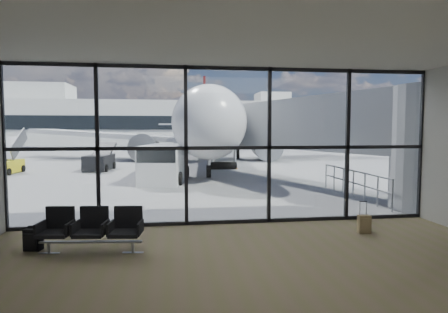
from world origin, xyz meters
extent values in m
plane|color=slate|center=(0.00, 40.00, 0.00)|extent=(220.00, 220.00, 0.00)
cube|color=brown|center=(0.00, -4.00, 0.01)|extent=(12.00, 8.00, 0.01)
cube|color=silver|center=(0.00, -4.00, 4.50)|extent=(12.00, 8.00, 0.02)
cube|color=beige|center=(0.00, -8.00, 2.25)|extent=(12.00, 0.02, 4.50)
cube|color=white|center=(0.00, 0.00, 2.25)|extent=(12.00, 0.04, 4.50)
cube|color=black|center=(0.00, 0.00, 0.06)|extent=(12.00, 0.12, 0.10)
cube|color=black|center=(0.00, 0.00, 2.20)|extent=(12.00, 0.12, 0.10)
cube|color=black|center=(0.00, 0.00, 4.44)|extent=(12.00, 0.12, 0.10)
cube|color=black|center=(-6.00, 0.00, 2.25)|extent=(0.10, 0.12, 4.50)
cube|color=black|center=(-3.60, 0.00, 2.25)|extent=(0.10, 0.12, 4.50)
cube|color=black|center=(-1.20, 0.00, 2.25)|extent=(0.10, 0.12, 4.50)
cube|color=black|center=(1.20, 0.00, 2.25)|extent=(0.10, 0.12, 4.50)
cube|color=black|center=(3.60, 0.00, 2.25)|extent=(0.10, 0.12, 4.50)
cube|color=black|center=(6.00, 0.00, 2.25)|extent=(0.10, 0.12, 4.50)
cylinder|color=#A7A8AC|center=(7.20, 1.00, 2.10)|extent=(2.80, 2.80, 4.20)
cube|color=#A7A8AC|center=(4.55, 8.00, 3.00)|extent=(7.45, 14.81, 2.40)
cube|color=#A7A8AC|center=(1.90, 15.00, 3.00)|extent=(2.60, 2.20, 2.60)
cylinder|color=gray|center=(1.10, 15.00, 0.90)|extent=(0.20, 0.20, 1.80)
cylinder|color=gray|center=(2.70, 15.00, 0.90)|extent=(0.20, 0.20, 1.80)
cylinder|color=black|center=(1.90, 15.00, 0.25)|extent=(1.80, 0.56, 0.56)
cylinder|color=gray|center=(5.60, 0.80, 0.55)|extent=(0.06, 0.06, 1.10)
cylinder|color=gray|center=(5.60, 1.70, 0.55)|extent=(0.06, 0.06, 1.10)
cylinder|color=gray|center=(5.60, 2.60, 0.55)|extent=(0.06, 0.06, 1.10)
cylinder|color=gray|center=(5.60, 3.50, 0.55)|extent=(0.06, 0.06, 1.10)
cylinder|color=gray|center=(5.60, 4.40, 0.55)|extent=(0.06, 0.06, 1.10)
cylinder|color=gray|center=(5.60, 5.30, 0.55)|extent=(0.06, 0.06, 1.10)
cylinder|color=gray|center=(5.60, 6.20, 0.55)|extent=(0.06, 0.06, 1.10)
cylinder|color=gray|center=(5.60, 3.50, 1.08)|extent=(0.06, 5.40, 0.06)
cylinder|color=gray|center=(5.60, 3.50, 0.60)|extent=(0.06, 5.40, 0.06)
cube|color=#B4B4AF|center=(0.00, 62.00, 4.00)|extent=(80.00, 12.00, 8.00)
cube|color=black|center=(0.00, 55.90, 4.00)|extent=(80.00, 0.20, 2.40)
cube|color=#B4B4AF|center=(-25.00, 62.00, 9.50)|extent=(10.00, 8.00, 3.00)
cube|color=#B4B4AF|center=(18.00, 62.00, 9.00)|extent=(6.00, 6.00, 2.00)
cylinder|color=#382619|center=(-33.00, 72.00, 1.71)|extent=(0.50, 0.50, 3.42)
sphere|color=black|center=(-33.00, 72.00, 5.89)|extent=(6.27, 6.27, 6.27)
cylinder|color=#382619|center=(-27.00, 72.00, 1.35)|extent=(0.50, 0.50, 2.70)
sphere|color=black|center=(-27.00, 72.00, 4.65)|extent=(4.95, 4.95, 4.95)
cylinder|color=#382619|center=(-21.00, 72.00, 1.53)|extent=(0.50, 0.50, 3.06)
sphere|color=black|center=(-21.00, 72.00, 5.27)|extent=(5.61, 5.61, 5.61)
cylinder|color=#382619|center=(-15.00, 72.00, 1.71)|extent=(0.50, 0.50, 3.42)
sphere|color=black|center=(-15.00, 72.00, 5.89)|extent=(6.27, 6.27, 6.27)
cube|color=gray|center=(-3.37, -2.18, 0.25)|extent=(2.24, 0.34, 0.04)
cube|color=black|center=(-4.13, -2.09, 0.45)|extent=(0.70, 0.66, 0.08)
cube|color=black|center=(-4.10, -1.81, 0.71)|extent=(0.64, 0.14, 0.56)
cube|color=black|center=(-3.37, -2.18, 0.45)|extent=(0.70, 0.66, 0.08)
cube|color=black|center=(-3.34, -1.90, 0.71)|extent=(0.64, 0.14, 0.56)
cube|color=black|center=(-2.61, -2.27, 0.45)|extent=(0.70, 0.66, 0.08)
cube|color=black|center=(-2.58, -1.98, 0.71)|extent=(0.64, 0.14, 0.56)
cylinder|color=gray|center=(-4.28, -2.07, 0.13)|extent=(0.06, 0.06, 0.25)
cylinder|color=gray|center=(-2.46, -2.29, 0.13)|extent=(0.06, 0.06, 0.25)
cube|color=black|center=(-4.70, -1.80, 0.25)|extent=(0.40, 0.29, 0.50)
cube|color=black|center=(-4.72, -1.93, 0.25)|extent=(0.30, 0.12, 0.34)
cylinder|color=black|center=(-4.67, -1.69, 0.50)|extent=(0.35, 0.15, 0.09)
cube|color=olive|center=(3.38, -1.50, 0.25)|extent=(0.33, 0.22, 0.47)
cube|color=olive|center=(3.37, -1.60, 0.25)|extent=(0.26, 0.06, 0.35)
cylinder|color=gray|center=(3.30, -1.41, 0.65)|extent=(0.02, 0.02, 0.39)
cylinder|color=gray|center=(3.47, -1.42, 0.65)|extent=(0.02, 0.02, 0.39)
cube|color=black|center=(3.39, -1.41, 0.84)|extent=(0.21, 0.04, 0.02)
cylinder|color=black|center=(3.30, -1.41, 0.03)|extent=(0.03, 0.05, 0.05)
cylinder|color=black|center=(3.47, -1.42, 0.03)|extent=(0.03, 0.05, 0.05)
cylinder|color=silver|center=(1.48, 24.02, 3.11)|extent=(6.21, 31.33, 3.84)
sphere|color=silver|center=(0.29, 8.50, 3.11)|extent=(3.84, 3.84, 3.84)
cone|color=silver|center=(2.87, 42.12, 3.42)|extent=(4.30, 6.50, 3.84)
cube|color=black|center=(0.34, 9.12, 3.63)|extent=(2.37, 1.42, 0.52)
cube|color=silver|center=(-7.23, 25.73, 2.23)|extent=(15.73, 9.19, 1.23)
cylinder|color=black|center=(-3.98, 23.40, 1.19)|extent=(2.44, 3.68, 2.18)
cube|color=silver|center=(-0.48, 41.86, 3.53)|extent=(6.00, 3.40, 0.19)
cube|color=silver|center=(10.35, 24.37, 2.23)|extent=(15.96, 7.09, 1.23)
cylinder|color=black|center=(6.78, 22.57, 1.19)|extent=(2.44, 3.68, 2.18)
cube|color=silver|center=(6.14, 41.35, 3.53)|extent=(5.90, 2.61, 0.19)
cube|color=#560C0D|center=(2.87, 42.12, 6.85)|extent=(0.61, 3.95, 6.22)
cylinder|color=gray|center=(0.45, 10.57, 0.73)|extent=(0.21, 0.21, 1.45)
cylinder|color=black|center=(0.45, 10.57, 0.36)|extent=(0.31, 0.74, 0.73)
cylinder|color=black|center=(-1.38, 24.76, 0.47)|extent=(0.54, 1.03, 1.00)
cylinder|color=black|center=(4.42, 24.31, 0.47)|extent=(0.54, 1.03, 1.00)
cube|color=silver|center=(-2.00, 9.35, 0.97)|extent=(2.63, 4.72, 1.94)
cube|color=black|center=(-2.27, 7.72, 1.51)|extent=(2.01, 1.45, 0.68)
cylinder|color=black|center=(-3.19, 8.07, 0.34)|extent=(0.35, 0.71, 0.68)
cylinder|color=black|center=(-1.28, 7.76, 0.34)|extent=(0.35, 0.71, 0.68)
cylinder|color=black|center=(-2.73, 10.95, 0.34)|extent=(0.35, 0.71, 0.68)
cylinder|color=black|center=(-0.81, 10.64, 0.34)|extent=(0.35, 0.71, 0.68)
cube|color=black|center=(-6.47, 15.38, 0.55)|extent=(1.68, 3.12, 1.00)
cube|color=black|center=(-6.36, 16.58, 1.30)|extent=(1.43, 2.60, 1.03)
cylinder|color=black|center=(-7.27, 14.45, 0.25)|extent=(0.25, 0.52, 0.50)
cylinder|color=black|center=(-5.87, 14.32, 0.25)|extent=(0.25, 0.52, 0.50)
cylinder|color=black|center=(-7.08, 16.45, 0.25)|extent=(0.25, 0.52, 0.50)
cylinder|color=black|center=(-5.68, 16.32, 0.25)|extent=(0.25, 0.52, 0.50)
cube|color=gold|center=(-12.09, 14.29, 0.44)|extent=(1.67, 2.79, 0.78)
cube|color=gray|center=(-12.06, 15.06, 1.56)|extent=(1.45, 2.26, 1.44)
cylinder|color=black|center=(-11.35, 13.28, 0.21)|extent=(0.21, 0.44, 0.43)
cylinder|color=black|center=(-11.27, 15.23, 0.21)|extent=(0.21, 0.44, 0.43)
cube|color=#FF5B0D|center=(-2.66, 11.27, 0.02)|extent=(0.46, 0.46, 0.03)
cone|color=#FF5B0D|center=(-2.66, 11.27, 0.33)|extent=(0.44, 0.44, 0.66)
cube|color=#FD360D|center=(-2.34, 13.67, 0.02)|extent=(0.48, 0.48, 0.03)
cone|color=#FD360D|center=(-2.34, 13.67, 0.34)|extent=(0.46, 0.46, 0.69)
cube|color=orange|center=(2.70, 15.33, 0.02)|extent=(0.47, 0.47, 0.03)
cone|color=orange|center=(2.70, 15.33, 0.34)|extent=(0.45, 0.45, 0.67)
camera|label=1|loc=(-1.57, -10.55, 2.70)|focal=30.00mm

